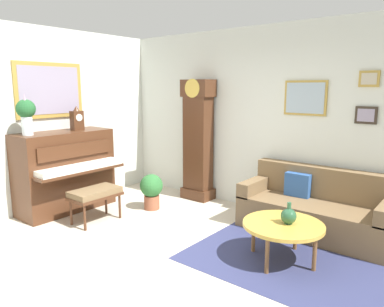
{
  "coord_description": "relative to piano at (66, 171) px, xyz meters",
  "views": [
    {
      "loc": [
        2.68,
        -2.58,
        1.9
      ],
      "look_at": [
        -0.25,
        1.07,
        1.03
      ],
      "focal_mm": 33.62,
      "sensor_mm": 36.0,
      "label": 1
    }
  ],
  "objects": [
    {
      "name": "ground_plane",
      "position": [
        2.23,
        -0.41,
        -0.67
      ],
      "size": [
        6.4,
        6.0,
        0.1
      ],
      "primitive_type": "cube",
      "color": "beige"
    },
    {
      "name": "wall_left",
      "position": [
        -0.37,
        -0.4,
        0.79
      ],
      "size": [
        0.13,
        4.9,
        2.8
      ],
      "color": "silver",
      "rests_on": "ground_plane"
    },
    {
      "name": "wall_back",
      "position": [
        2.25,
        1.99,
        0.78
      ],
      "size": [
        5.3,
        0.13,
        2.8
      ],
      "color": "silver",
      "rests_on": "ground_plane"
    },
    {
      "name": "area_rug",
      "position": [
        3.4,
        0.52,
        -0.62
      ],
      "size": [
        2.1,
        1.5,
        0.01
      ],
      "primitive_type": "cube",
      "color": "navy",
      "rests_on": "ground_plane"
    },
    {
      "name": "piano",
      "position": [
        0.0,
        0.0,
        0.0
      ],
      "size": [
        0.87,
        1.44,
        1.23
      ],
      "color": "#4C2B19",
      "rests_on": "ground_plane"
    },
    {
      "name": "piano_bench",
      "position": [
        0.78,
        -0.04,
        -0.22
      ],
      "size": [
        0.42,
        0.7,
        0.48
      ],
      "color": "#4C2B19",
      "rests_on": "ground_plane"
    },
    {
      "name": "grandfather_clock",
      "position": [
        1.24,
        1.74,
        0.34
      ],
      "size": [
        0.52,
        0.34,
        2.03
      ],
      "color": "#4C2B19",
      "rests_on": "ground_plane"
    },
    {
      "name": "couch",
      "position": [
        3.35,
        1.55,
        -0.31
      ],
      "size": [
        1.9,
        0.8,
        0.84
      ],
      "color": "brown",
      "rests_on": "ground_plane"
    },
    {
      "name": "coffee_table",
      "position": [
        3.37,
        0.52,
        -0.22
      ],
      "size": [
        0.88,
        0.88,
        0.44
      ],
      "color": "gold",
      "rests_on": "ground_plane"
    },
    {
      "name": "mantel_clock",
      "position": [
        0.0,
        0.25,
        0.78
      ],
      "size": [
        0.13,
        0.18,
        0.38
      ],
      "color": "#4C2B19",
      "rests_on": "piano"
    },
    {
      "name": "flower_vase",
      "position": [
        0.0,
        -0.55,
        0.93
      ],
      "size": [
        0.26,
        0.26,
        0.58
      ],
      "color": "silver",
      "rests_on": "piano"
    },
    {
      "name": "green_jug",
      "position": [
        3.41,
        0.55,
        -0.1
      ],
      "size": [
        0.17,
        0.17,
        0.24
      ],
      "color": "#234C33",
      "rests_on": "coffee_table"
    },
    {
      "name": "potted_plant",
      "position": [
        1.01,
        0.85,
        -0.3
      ],
      "size": [
        0.36,
        0.36,
        0.56
      ],
      "color": "#935138",
      "rests_on": "ground_plane"
    }
  ]
}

